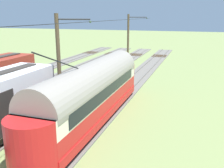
# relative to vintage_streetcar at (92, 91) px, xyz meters

# --- Properties ---
(ground_plane) EXTENTS (220.00, 220.00, 0.00)m
(ground_plane) POSITION_rel_vintage_streetcar_xyz_m (6.96, -0.94, -2.26)
(ground_plane) COLOR olive
(track_streetcar_siding) EXTENTS (2.80, 80.00, 0.18)m
(track_streetcar_siding) POSITION_rel_vintage_streetcar_xyz_m (-0.00, -1.25, -2.20)
(track_streetcar_siding) COLOR #666059
(track_streetcar_siding) RESTS_ON ground
(track_adjacent_siding) EXTENTS (2.80, 80.00, 0.18)m
(track_adjacent_siding) POSITION_rel_vintage_streetcar_xyz_m (4.64, -1.25, -2.20)
(track_adjacent_siding) COLOR #666059
(track_adjacent_siding) RESTS_ON ground
(track_third_siding) EXTENTS (2.80, 80.00, 0.18)m
(track_third_siding) POSITION_rel_vintage_streetcar_xyz_m (9.28, -1.25, -2.20)
(track_third_siding) COLOR #666059
(track_third_siding) RESTS_ON ground
(vintage_streetcar) EXTENTS (2.65, 16.47, 5.75)m
(vintage_streetcar) POSITION_rel_vintage_streetcar_xyz_m (0.00, 0.00, 0.00)
(vintage_streetcar) COLOR red
(vintage_streetcar) RESTS_ON ground
(catenary_pole_foreground) EXTENTS (2.73, 0.28, 7.59)m
(catenary_pole_foreground) POSITION_rel_vintage_streetcar_xyz_m (2.45, -18.57, 1.70)
(catenary_pole_foreground) COLOR #4C3D28
(catenary_pole_foreground) RESTS_ON ground
(catenary_pole_mid_near) EXTENTS (2.73, 0.28, 7.59)m
(catenary_pole_mid_near) POSITION_rel_vintage_streetcar_xyz_m (2.45, 0.11, 1.70)
(catenary_pole_mid_near) COLOR #4C3D28
(catenary_pole_mid_near) RESTS_ON ground
(overhead_wire_run) EXTENTS (2.53, 41.36, 0.18)m
(overhead_wire_run) POSITION_rel_vintage_streetcar_xyz_m (0.05, -0.59, 4.79)
(overhead_wire_run) COLOR black
(overhead_wire_run) RESTS_ON ground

